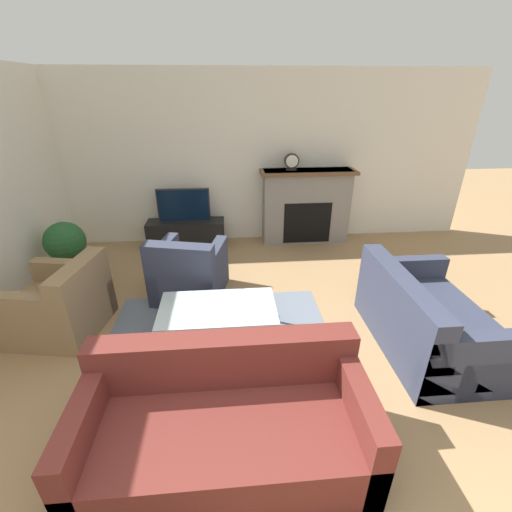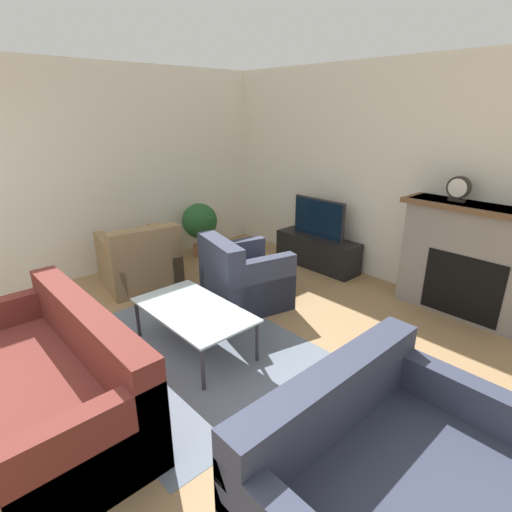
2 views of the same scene
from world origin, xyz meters
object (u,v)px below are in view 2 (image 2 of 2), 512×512
Objects in this scene: armchair_by_window at (140,263)px; armchair_accent at (243,280)px; tv at (319,218)px; couch_sectional at (53,384)px; mantel_clock at (459,188)px; coffee_table at (193,312)px; potted_plant at (200,223)px; couch_loveseat at (379,482)px.

armchair_accent is (1.31, 0.60, 0.00)m from armchair_by_window.
couch_sectional is at bearing -80.32° from tv.
tv is 3.17× the size of mantel_clock.
couch_sectional is 1.63× the size of coffee_table.
coffee_table is (-0.07, 1.26, 0.09)m from couch_sectional.
tv reaches higher than potted_plant.
mantel_clock is (1.10, 3.83, 1.07)m from couch_sectional.
tv is 0.71× the size of coffee_table.
tv is at bearing 102.82° from coffee_table.
tv is 2.46m from armchair_by_window.
armchair_by_window is at bearing 37.90° from armchair_accent.
armchair_accent is at bearing -83.11° from tv.
couch_loveseat is (2.65, -2.73, -0.42)m from tv.
couch_loveseat is at bearing 26.75° from couch_sectional.
couch_loveseat is 2.10m from coffee_table.
armchair_by_window and armchair_accent have the same top height.
tv reaches higher than armchair_by_window.
potted_plant reaches higher than coffee_table.
armchair_accent is at bearing 64.48° from couch_loveseat.
armchair_accent is 0.84× the size of coffee_table.
coffee_table is 4.47× the size of mantel_clock.
mantel_clock is at bearing 17.90° from couch_loveseat.
armchair_accent is (0.19, -1.56, -0.41)m from tv.
armchair_accent is (-2.46, 1.18, 0.01)m from couch_loveseat.
couch_loveseat is 1.50× the size of armchair_by_window.
mantel_clock is at bearing -120.32° from armchair_accent.
couch_sectional is 2.36× the size of potted_plant.
couch_sectional is at bearing 116.75° from couch_loveseat.
potted_plant is (-0.37, 1.19, 0.22)m from armchair_by_window.
couch_sectional and armchair_accent have the same top height.
armchair_by_window is (-1.12, -2.16, -0.41)m from tv.
armchair_by_window is 0.85× the size of coffee_table.
couch_sectional is 1.94× the size of armchair_accent.
couch_sectional is at bearing 57.42° from armchair_by_window.
couch_loveseat is at bearing 167.70° from armchair_accent.
tv is 0.85× the size of armchair_accent.
tv is 0.44× the size of couch_sectional.
couch_sectional reaches higher than potted_plant.
potted_plant is at bearing 127.45° from couch_sectional.
coffee_table is at bearing 88.51° from armchair_by_window.
armchair_accent reaches higher than coffee_table.
couch_loveseat is 1.27× the size of coffee_table.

